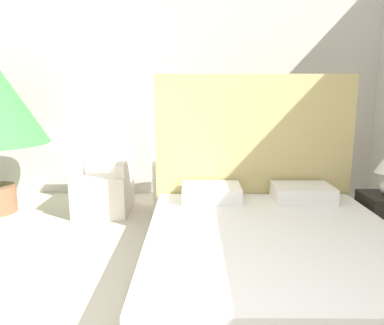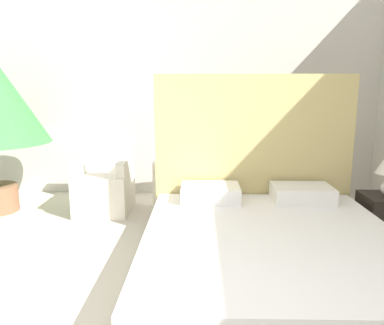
% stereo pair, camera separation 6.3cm
% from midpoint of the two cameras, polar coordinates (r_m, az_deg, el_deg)
% --- Properties ---
extents(wall_back, '(10.00, 0.06, 2.90)m').
position_cam_midpoint_polar(wall_back, '(5.09, -3.10, 11.43)').
color(wall_back, silver).
rests_on(wall_back, ground_plane).
extents(bed, '(1.87, 2.09, 1.56)m').
position_cam_midpoint_polar(bed, '(2.91, 12.13, -12.43)').
color(bed, '#8C7A5B').
rests_on(bed, ground_plane).
extents(armchair_near_window_left, '(0.60, 0.66, 0.92)m').
position_cam_midpoint_polar(armchair_near_window_left, '(4.52, -12.73, -3.60)').
color(armchair_near_window_left, silver).
rests_on(armchair_near_window_left, ground_plane).
extents(armchair_near_window_right, '(0.66, 0.71, 0.92)m').
position_cam_midpoint_polar(armchair_near_window_right, '(4.39, -1.48, -3.75)').
color(armchair_near_window_right, silver).
rests_on(armchair_near_window_right, ground_plane).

